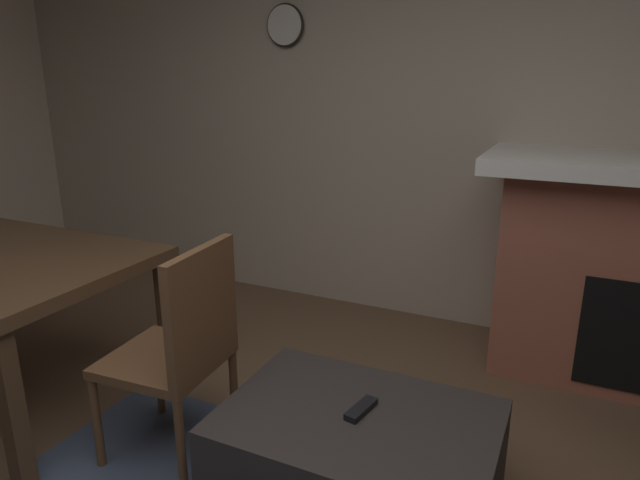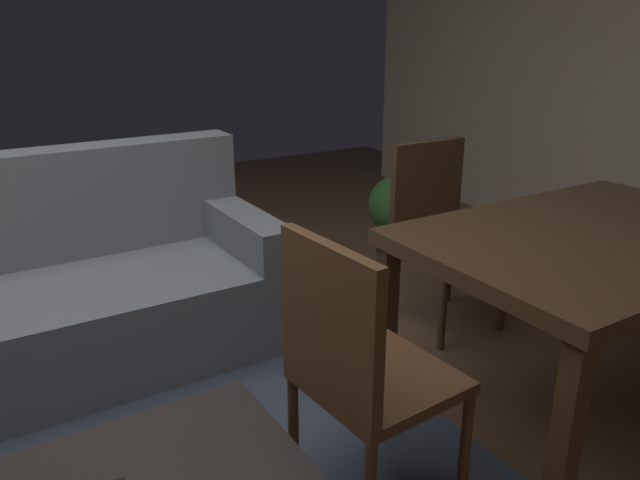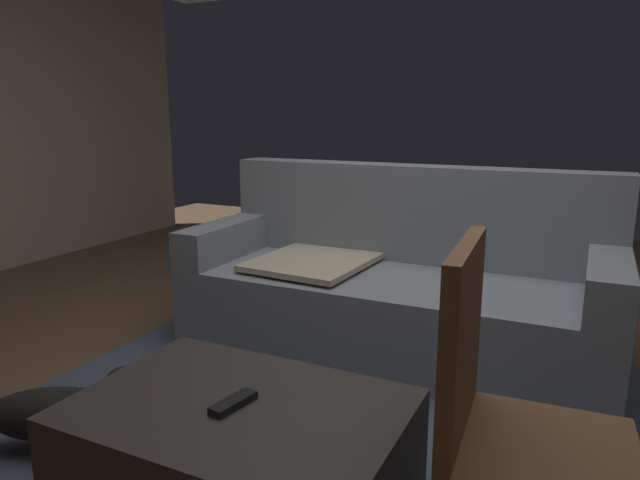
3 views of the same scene
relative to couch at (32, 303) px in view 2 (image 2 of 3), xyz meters
The scene contains 7 objects.
floor 0.77m from the couch, 78.35° to the right, with size 8.36×8.36×0.00m, color brown.
area_rug 0.83m from the couch, 89.81° to the right, with size 2.60×2.00×0.01m, color #3D475B.
couch is the anchor object (origin of this frame).
dining_table 2.38m from the couch, 37.27° to the right, with size 1.47×0.99×0.74m.
dining_chair_north 1.96m from the couch, 16.06° to the right, with size 0.45×0.45×0.93m.
dining_chair_west 1.63m from the couch, 62.42° to the right, with size 0.47×0.47×0.93m.
potted_plant 2.33m from the couch, ahead, with size 0.35×0.35×0.53m.
Camera 2 is at (-0.34, -2.08, 1.50)m, focal length 34.52 mm.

